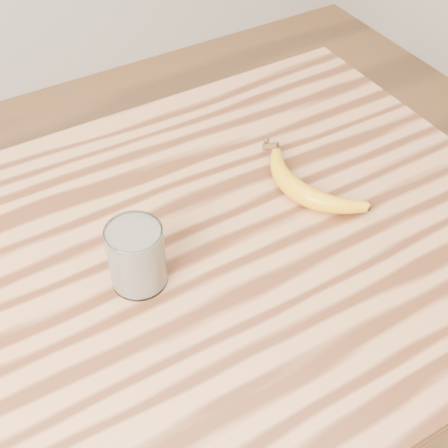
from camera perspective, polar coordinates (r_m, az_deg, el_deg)
table at (r=1.04m, az=-5.03°, el=-8.58°), size 1.20×0.80×0.90m
smoothie_glass at (r=0.89m, az=-8.00°, el=-2.92°), size 0.08×0.08×0.10m
banana at (r=1.03m, az=6.88°, el=2.89°), size 0.17×0.30×0.04m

